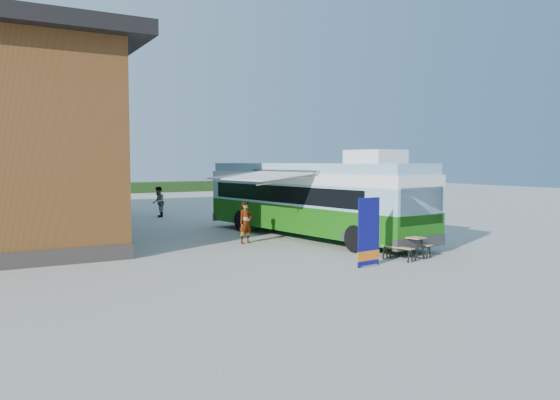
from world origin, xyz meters
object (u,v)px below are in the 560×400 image
bus (310,197)px  slurry_tanker (93,198)px  person_a (246,222)px  person_b (158,202)px  banner (369,239)px  picnic_table (407,242)px

bus → slurry_tanker: (-6.80, 9.31, -0.35)m
slurry_tanker → bus: bearing=-56.1°
person_a → person_b: size_ratio=0.93×
banner → picnic_table: (1.94, 0.46, -0.30)m
banner → person_a: banner is taller
banner → person_b: banner is taller
banner → slurry_tanker: (-4.98, 15.34, 0.49)m
picnic_table → person_a: 6.31m
banner → picnic_table: bearing=5.9°
person_b → picnic_table: bearing=31.7°
banner → person_b: 17.25m
picnic_table → person_b: person_b is taller
person_b → slurry_tanker: bearing=-42.9°
person_a → slurry_tanker: 10.14m
bus → person_a: (-2.95, -0.06, -0.88)m
bus → picnic_table: bearing=-96.3°
bus → picnic_table: bus is taller
picnic_table → slurry_tanker: slurry_tanker is taller
person_a → slurry_tanker: size_ratio=0.26×
picnic_table → person_b: 17.02m
bus → person_b: size_ratio=6.77×
banner → person_a: (-1.13, 5.97, -0.04)m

